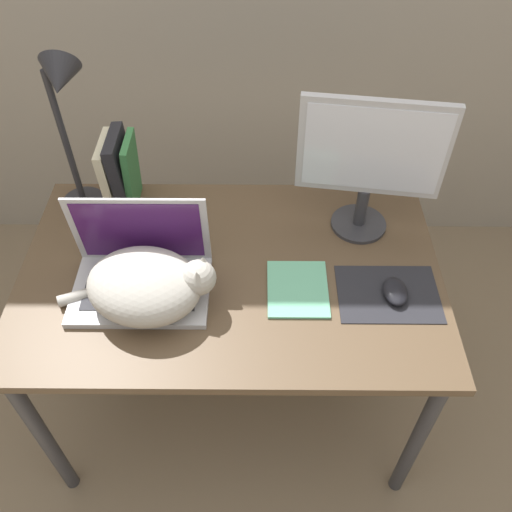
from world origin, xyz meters
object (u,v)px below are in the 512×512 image
at_px(book_row, 120,172).
at_px(computer_mouse, 395,291).
at_px(laptop, 141,272).
at_px(desk_lamp, 64,109).
at_px(cat, 148,285).
at_px(external_monitor, 371,160).
at_px(notepad, 298,289).

bearing_deg(book_row, computer_mouse, -25.56).
xyz_separation_m(laptop, desk_lamp, (-0.21, 0.31, 0.31)).
relative_size(laptop, cat, 0.86).
relative_size(laptop, external_monitor, 0.86).
height_order(cat, desk_lamp, desk_lamp).
height_order(external_monitor, desk_lamp, desk_lamp).
distance_m(book_row, notepad, 0.66).
bearing_deg(laptop, computer_mouse, -2.95).
relative_size(laptop, computer_mouse, 3.74).
distance_m(external_monitor, notepad, 0.41).
xyz_separation_m(external_monitor, book_row, (-0.74, 0.11, -0.13)).
xyz_separation_m(book_row, desk_lamp, (-0.10, -0.03, 0.24)).
bearing_deg(cat, laptop, 115.49).
bearing_deg(computer_mouse, notepad, 176.11).
relative_size(cat, external_monitor, 1.00).
relative_size(external_monitor, desk_lamp, 0.82).
distance_m(book_row, desk_lamp, 0.27).
bearing_deg(cat, external_monitor, 27.35).
xyz_separation_m(laptop, book_row, (-0.11, 0.35, 0.07)).
bearing_deg(computer_mouse, desk_lamp, 158.87).
bearing_deg(cat, book_row, 108.39).
distance_m(laptop, notepad, 0.44).
height_order(laptop, external_monitor, external_monitor).
height_order(external_monitor, computer_mouse, external_monitor).
xyz_separation_m(cat, desk_lamp, (-0.24, 0.38, 0.29)).
distance_m(laptop, book_row, 0.37).
height_order(cat, computer_mouse, cat).
xyz_separation_m(computer_mouse, notepad, (-0.27, 0.02, -0.01)).
xyz_separation_m(cat, book_row, (-0.14, 0.42, 0.04)).
height_order(laptop, notepad, laptop).
bearing_deg(desk_lamp, laptop, -56.54).
bearing_deg(notepad, book_row, 145.76).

